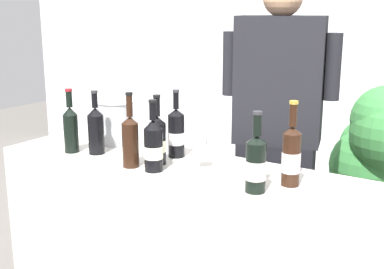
{
  "coord_description": "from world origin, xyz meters",
  "views": [
    {
      "loc": [
        1.07,
        -1.82,
        1.61
      ],
      "look_at": [
        -0.11,
        0.0,
        1.07
      ],
      "focal_mm": 47.52,
      "sensor_mm": 36.0,
      "label": 1
    }
  ],
  "objects_px": {
    "wine_bottle_6": "(153,145)",
    "ice_bucket": "(116,122)",
    "wine_bottle_4": "(71,127)",
    "wine_glass": "(199,142)",
    "wine_bottle_3": "(157,140)",
    "potted_shrub": "(384,152)",
    "person_server": "(276,154)",
    "wine_bottle_2": "(291,155)",
    "wine_bottle_5": "(176,133)",
    "wine_bottle_7": "(130,140)",
    "wine_bottle_0": "(256,163)",
    "wine_bottle_8": "(96,129)"
  },
  "relations": [
    {
      "from": "wine_bottle_6",
      "to": "ice_bucket",
      "type": "xyz_separation_m",
      "value": [
        -0.45,
        0.27,
        -0.0
      ]
    },
    {
      "from": "wine_bottle_4",
      "to": "wine_glass",
      "type": "height_order",
      "value": "wine_bottle_4"
    },
    {
      "from": "wine_glass",
      "to": "wine_bottle_3",
      "type": "bearing_deg",
      "value": -172.47
    },
    {
      "from": "wine_bottle_3",
      "to": "potted_shrub",
      "type": "height_order",
      "value": "wine_bottle_3"
    },
    {
      "from": "person_server",
      "to": "potted_shrub",
      "type": "xyz_separation_m",
      "value": [
        0.42,
        0.57,
        -0.06
      ]
    },
    {
      "from": "wine_bottle_6",
      "to": "ice_bucket",
      "type": "height_order",
      "value": "wine_bottle_6"
    },
    {
      "from": "wine_bottle_6",
      "to": "ice_bucket",
      "type": "bearing_deg",
      "value": 149.21
    },
    {
      "from": "potted_shrub",
      "to": "wine_glass",
      "type": "bearing_deg",
      "value": -114.19
    },
    {
      "from": "wine_bottle_2",
      "to": "potted_shrub",
      "type": "distance_m",
      "value": 1.18
    },
    {
      "from": "wine_bottle_5",
      "to": "wine_bottle_7",
      "type": "relative_size",
      "value": 0.96
    },
    {
      "from": "wine_bottle_2",
      "to": "wine_bottle_5",
      "type": "xyz_separation_m",
      "value": [
        -0.61,
        0.08,
        -0.01
      ]
    },
    {
      "from": "wine_glass",
      "to": "person_server",
      "type": "distance_m",
      "value": 0.64
    },
    {
      "from": "wine_bottle_4",
      "to": "ice_bucket",
      "type": "xyz_separation_m",
      "value": [
        0.07,
        0.25,
        -0.01
      ]
    },
    {
      "from": "wine_bottle_0",
      "to": "wine_bottle_4",
      "type": "height_order",
      "value": "wine_bottle_0"
    },
    {
      "from": "wine_bottle_4",
      "to": "wine_bottle_5",
      "type": "bearing_deg",
      "value": 24.21
    },
    {
      "from": "ice_bucket",
      "to": "potted_shrub",
      "type": "relative_size",
      "value": 0.19
    },
    {
      "from": "wine_bottle_2",
      "to": "wine_bottle_3",
      "type": "distance_m",
      "value": 0.62
    },
    {
      "from": "wine_bottle_5",
      "to": "wine_bottle_6",
      "type": "height_order",
      "value": "wine_bottle_5"
    },
    {
      "from": "wine_glass",
      "to": "potted_shrub",
      "type": "xyz_separation_m",
      "value": [
        0.53,
        1.18,
        -0.24
      ]
    },
    {
      "from": "wine_bottle_7",
      "to": "ice_bucket",
      "type": "bearing_deg",
      "value": 139.98
    },
    {
      "from": "wine_bottle_4",
      "to": "wine_bottle_6",
      "type": "distance_m",
      "value": 0.52
    },
    {
      "from": "wine_bottle_7",
      "to": "potted_shrub",
      "type": "xyz_separation_m",
      "value": [
        0.81,
        1.31,
        -0.24
      ]
    },
    {
      "from": "wine_bottle_0",
      "to": "ice_bucket",
      "type": "relative_size",
      "value": 1.41
    },
    {
      "from": "wine_bottle_7",
      "to": "wine_glass",
      "type": "bearing_deg",
      "value": 24.58
    },
    {
      "from": "wine_bottle_2",
      "to": "wine_bottle_8",
      "type": "bearing_deg",
      "value": -175.04
    },
    {
      "from": "wine_bottle_2",
      "to": "wine_bottle_5",
      "type": "relative_size",
      "value": 1.06
    },
    {
      "from": "wine_bottle_5",
      "to": "wine_bottle_8",
      "type": "height_order",
      "value": "wine_bottle_5"
    },
    {
      "from": "wine_bottle_4",
      "to": "wine_bottle_6",
      "type": "height_order",
      "value": "same"
    },
    {
      "from": "wine_glass",
      "to": "wine_bottle_0",
      "type": "bearing_deg",
      "value": -18.97
    },
    {
      "from": "wine_bottle_6",
      "to": "potted_shrub",
      "type": "height_order",
      "value": "wine_bottle_6"
    },
    {
      "from": "wine_bottle_0",
      "to": "wine_bottle_8",
      "type": "relative_size",
      "value": 1.02
    },
    {
      "from": "wine_bottle_6",
      "to": "wine_bottle_7",
      "type": "relative_size",
      "value": 0.93
    },
    {
      "from": "wine_bottle_0",
      "to": "person_server",
      "type": "height_order",
      "value": "person_server"
    },
    {
      "from": "wine_bottle_0",
      "to": "potted_shrub",
      "type": "bearing_deg",
      "value": 81.24
    },
    {
      "from": "person_server",
      "to": "wine_bottle_7",
      "type": "bearing_deg",
      "value": -117.56
    },
    {
      "from": "wine_bottle_5",
      "to": "potted_shrub",
      "type": "xyz_separation_m",
      "value": [
        0.73,
        1.06,
        -0.24
      ]
    },
    {
      "from": "wine_bottle_4",
      "to": "wine_bottle_7",
      "type": "distance_m",
      "value": 0.4
    },
    {
      "from": "wine_bottle_3",
      "to": "wine_bottle_7",
      "type": "bearing_deg",
      "value": -126.41
    },
    {
      "from": "person_server",
      "to": "wine_bottle_6",
      "type": "bearing_deg",
      "value": -109.8
    },
    {
      "from": "wine_glass",
      "to": "wine_bottle_7",
      "type": "bearing_deg",
      "value": -155.42
    },
    {
      "from": "potted_shrub",
      "to": "wine_bottle_0",
      "type": "bearing_deg",
      "value": -98.76
    },
    {
      "from": "wine_bottle_3",
      "to": "wine_bottle_5",
      "type": "xyz_separation_m",
      "value": [
        0.01,
        0.14,
        0.0
      ]
    },
    {
      "from": "wine_bottle_5",
      "to": "ice_bucket",
      "type": "xyz_separation_m",
      "value": [
        -0.41,
        0.04,
        -0.0
      ]
    },
    {
      "from": "wine_bottle_7",
      "to": "wine_bottle_5",
      "type": "bearing_deg",
      "value": 71.81
    },
    {
      "from": "wine_bottle_0",
      "to": "ice_bucket",
      "type": "distance_m",
      "value": 0.98
    },
    {
      "from": "wine_bottle_5",
      "to": "wine_bottle_7",
      "type": "bearing_deg",
      "value": -108.19
    },
    {
      "from": "ice_bucket",
      "to": "wine_bottle_6",
      "type": "bearing_deg",
      "value": -30.79
    },
    {
      "from": "wine_bottle_0",
      "to": "wine_bottle_2",
      "type": "xyz_separation_m",
      "value": [
        0.08,
        0.14,
        0.01
      ]
    },
    {
      "from": "wine_bottle_2",
      "to": "wine_glass",
      "type": "bearing_deg",
      "value": -175.76
    },
    {
      "from": "wine_bottle_0",
      "to": "wine_bottle_7",
      "type": "bearing_deg",
      "value": -178.71
    }
  ]
}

